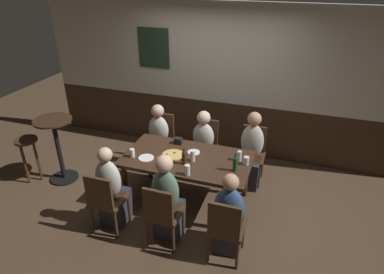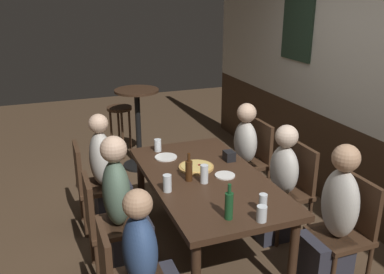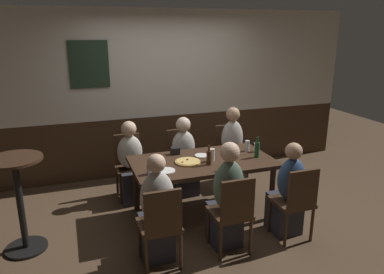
# 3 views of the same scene
# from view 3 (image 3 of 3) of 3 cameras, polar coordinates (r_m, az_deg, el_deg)

# --- Properties ---
(ground_plane) EXTENTS (12.00, 12.00, 0.00)m
(ground_plane) POSITION_cam_3_polar(r_m,az_deg,el_deg) (4.82, 1.57, -11.94)
(ground_plane) COLOR #4C3826
(wall_back) EXTENTS (6.40, 0.13, 2.60)m
(wall_back) POSITION_cam_3_polar(r_m,az_deg,el_deg) (5.89, -4.12, 6.79)
(wall_back) COLOR #3D2819
(wall_back) RESTS_ON ground_plane
(dining_table) EXTENTS (1.74, 0.94, 0.74)m
(dining_table) POSITION_cam_3_polar(r_m,az_deg,el_deg) (4.54, 1.64, -4.57)
(dining_table) COLOR #382316
(dining_table) RESTS_ON ground_plane
(chair_left_far) EXTENTS (0.40, 0.40, 0.88)m
(chair_left_far) POSITION_cam_3_polar(r_m,az_deg,el_deg) (5.22, -9.80, -3.89)
(chair_left_far) COLOR #422B1C
(chair_left_far) RESTS_ON ground_plane
(chair_mid_near) EXTENTS (0.40, 0.40, 0.88)m
(chair_mid_near) POSITION_cam_3_polar(r_m,az_deg,el_deg) (3.87, 6.38, -11.34)
(chair_mid_near) COLOR #422B1C
(chair_mid_near) RESTS_ON ground_plane
(chair_right_far) EXTENTS (0.40, 0.40, 0.88)m
(chair_right_far) POSITION_cam_3_polar(r_m,az_deg,el_deg) (5.65, 5.71, -2.13)
(chair_right_far) COLOR #422B1C
(chair_right_far) RESTS_ON ground_plane
(chair_right_near) EXTENTS (0.40, 0.40, 0.88)m
(chair_right_near) POSITION_cam_3_polar(r_m,az_deg,el_deg) (4.23, 15.95, -9.37)
(chair_right_near) COLOR #422B1C
(chair_right_near) RESTS_ON ground_plane
(chair_mid_far) EXTENTS (0.40, 0.40, 0.88)m
(chair_mid_far) POSITION_cam_3_polar(r_m,az_deg,el_deg) (5.38, -1.73, -3.00)
(chair_mid_far) COLOR #422B1C
(chair_mid_far) RESTS_ON ground_plane
(chair_left_near) EXTENTS (0.40, 0.40, 0.88)m
(chair_left_near) POSITION_cam_3_polar(r_m,az_deg,el_deg) (3.64, -4.91, -13.23)
(chair_left_near) COLOR #422B1C
(chair_left_near) RESTS_ON ground_plane
(person_left_far) EXTENTS (0.34, 0.37, 1.12)m
(person_left_far) POSITION_cam_3_polar(r_m,az_deg,el_deg) (5.08, -9.47, -4.73)
(person_left_far) COLOR #2D2D38
(person_left_far) RESTS_ON ground_plane
(person_mid_near) EXTENTS (0.34, 0.37, 1.20)m
(person_mid_near) POSITION_cam_3_polar(r_m,az_deg,el_deg) (3.99, 5.39, -10.13)
(person_mid_near) COLOR #2D2D38
(person_mid_near) RESTS_ON ground_plane
(person_right_far) EXTENTS (0.34, 0.37, 1.20)m
(person_right_far) POSITION_cam_3_polar(r_m,az_deg,el_deg) (5.51, 6.41, -2.48)
(person_right_far) COLOR #2D2D38
(person_right_far) RESTS_ON ground_plane
(person_right_near) EXTENTS (0.34, 0.37, 1.12)m
(person_right_near) POSITION_cam_3_polar(r_m,az_deg,el_deg) (4.36, 14.69, -8.86)
(person_right_near) COLOR #2D2D38
(person_right_near) RESTS_ON ground_plane
(person_mid_far) EXTENTS (0.34, 0.37, 1.11)m
(person_mid_far) POSITION_cam_3_polar(r_m,az_deg,el_deg) (5.25, -1.19, -3.81)
(person_mid_far) COLOR #2D2D38
(person_mid_far) RESTS_ON ground_plane
(person_left_near) EXTENTS (0.34, 0.37, 1.16)m
(person_left_near) POSITION_cam_3_polar(r_m,az_deg,el_deg) (3.78, -5.53, -12.18)
(person_left_near) COLOR #2D2D38
(person_left_near) RESTS_ON ground_plane
(pizza) EXTENTS (0.31, 0.31, 0.03)m
(pizza) POSITION_cam_3_polar(r_m,az_deg,el_deg) (4.43, -0.66, -3.88)
(pizza) COLOR tan
(pizza) RESTS_ON dining_table
(pint_glass_stout) EXTENTS (0.07, 0.07, 0.12)m
(pint_glass_stout) POSITION_cam_3_polar(r_m,az_deg,el_deg) (4.10, -6.62, -5.08)
(pint_glass_stout) COLOR silver
(pint_glass_stout) RESTS_ON dining_table
(tumbler_short) EXTENTS (0.07, 0.07, 0.14)m
(tumbler_short) POSITION_cam_3_polar(r_m,az_deg,el_deg) (4.21, 5.39, -4.40)
(tumbler_short) COLOR silver
(tumbler_short) RESTS_ON dining_table
(beer_glass_half) EXTENTS (0.07, 0.07, 0.16)m
(beer_glass_half) POSITION_cam_3_polar(r_m,az_deg,el_deg) (4.47, 3.15, -2.93)
(beer_glass_half) COLOR silver
(beer_glass_half) RESTS_ON dining_table
(tumbler_water) EXTENTS (0.06, 0.06, 0.14)m
(tumbler_water) POSITION_cam_3_polar(r_m,az_deg,el_deg) (4.89, 8.60, -1.45)
(tumbler_water) COLOR silver
(tumbler_water) RESTS_ON dining_table
(pint_glass_pale) EXTENTS (0.07, 0.07, 0.11)m
(pint_glass_pale) POSITION_cam_3_polar(r_m,az_deg,el_deg) (4.89, 10.09, -1.65)
(pint_glass_pale) COLOR silver
(pint_glass_pale) RESTS_ON dining_table
(beer_bottle_green) EXTENTS (0.06, 0.06, 0.27)m
(beer_bottle_green) POSITION_cam_3_polar(r_m,az_deg,el_deg) (4.66, 10.12, -1.89)
(beer_bottle_green) COLOR #194723
(beer_bottle_green) RESTS_ON dining_table
(beer_bottle_brown) EXTENTS (0.06, 0.06, 0.24)m
(beer_bottle_brown) POSITION_cam_3_polar(r_m,az_deg,el_deg) (4.34, 2.66, -3.16)
(beer_bottle_brown) COLOR #42230F
(beer_bottle_brown) RESTS_ON dining_table
(plate_white_large) EXTENTS (0.21, 0.21, 0.01)m
(plate_white_large) POSITION_cam_3_polar(r_m,az_deg,el_deg) (4.18, -4.08, -5.27)
(plate_white_large) COLOR white
(plate_white_large) RESTS_ON dining_table
(plate_white_small) EXTENTS (0.17, 0.17, 0.01)m
(plate_white_small) POSITION_cam_3_polar(r_m,az_deg,el_deg) (4.66, 1.50, -2.91)
(plate_white_small) COLOR white
(plate_white_small) RESTS_ON dining_table
(condiment_caddy) EXTENTS (0.11, 0.09, 0.09)m
(condiment_caddy) POSITION_cam_3_polar(r_m,az_deg,el_deg) (4.72, -2.66, -2.17)
(condiment_caddy) COLOR black
(condiment_caddy) RESTS_ON dining_table
(side_bar_table) EXTENTS (0.56, 0.56, 1.05)m
(side_bar_table) POSITION_cam_3_polar(r_m,az_deg,el_deg) (4.25, -25.39, -8.50)
(side_bar_table) COLOR black
(side_bar_table) RESTS_ON ground_plane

